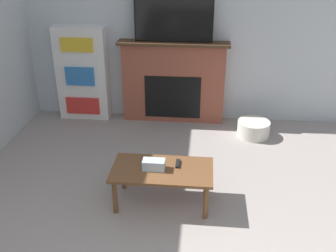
{
  "coord_description": "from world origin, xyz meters",
  "views": [
    {
      "loc": [
        0.27,
        -0.75,
        2.48
      ],
      "look_at": [
        -0.08,
        2.78,
        0.76
      ],
      "focal_mm": 42.0,
      "sensor_mm": 36.0,
      "label": 1
    }
  ],
  "objects_px": {
    "fireplace": "(173,82)",
    "coffee_table": "(162,173)",
    "storage_basket": "(253,129)",
    "tv": "(174,20)",
    "bookshelf": "(83,73)"
  },
  "relations": [
    {
      "from": "fireplace",
      "to": "storage_basket",
      "type": "bearing_deg",
      "value": -21.19
    },
    {
      "from": "fireplace",
      "to": "coffee_table",
      "type": "xyz_separation_m",
      "value": [
        0.07,
        -2.05,
        -0.24
      ]
    },
    {
      "from": "fireplace",
      "to": "coffee_table",
      "type": "height_order",
      "value": "fireplace"
    },
    {
      "from": "coffee_table",
      "to": "fireplace",
      "type": "bearing_deg",
      "value": 91.87
    },
    {
      "from": "coffee_table",
      "to": "storage_basket",
      "type": "distance_m",
      "value": 1.95
    },
    {
      "from": "coffee_table",
      "to": "storage_basket",
      "type": "relative_size",
      "value": 2.3
    },
    {
      "from": "coffee_table",
      "to": "bookshelf",
      "type": "height_order",
      "value": "bookshelf"
    },
    {
      "from": "storage_basket",
      "to": "bookshelf",
      "type": "bearing_deg",
      "value": 170.34
    },
    {
      "from": "coffee_table",
      "to": "bookshelf",
      "type": "bearing_deg",
      "value": 124.43
    },
    {
      "from": "tv",
      "to": "storage_basket",
      "type": "distance_m",
      "value": 1.82
    },
    {
      "from": "fireplace",
      "to": "tv",
      "type": "relative_size",
      "value": 1.46
    },
    {
      "from": "fireplace",
      "to": "bookshelf",
      "type": "xyz_separation_m",
      "value": [
        -1.33,
        -0.02,
        0.09
      ]
    },
    {
      "from": "fireplace",
      "to": "tv",
      "type": "height_order",
      "value": "tv"
    },
    {
      "from": "coffee_table",
      "to": "bookshelf",
      "type": "xyz_separation_m",
      "value": [
        -1.39,
        2.03,
        0.33
      ]
    },
    {
      "from": "storage_basket",
      "to": "tv",
      "type": "bearing_deg",
      "value": 159.69
    }
  ]
}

